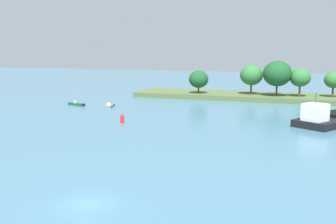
% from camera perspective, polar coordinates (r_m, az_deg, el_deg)
% --- Properties ---
extents(ground_plane, '(400.00, 400.00, 0.00)m').
position_cam_1_polar(ground_plane, '(33.59, -11.83, -13.16)').
color(ground_plane, teal).
extents(treeline_island, '(98.63, 15.12, 10.01)m').
position_cam_1_polar(treeline_island, '(101.97, 20.14, 2.74)').
color(treeline_island, '#4C6038').
rests_on(treeline_island, ground).
extents(small_motorboat, '(2.94, 5.43, 0.98)m').
position_cam_1_polar(small_motorboat, '(87.78, -8.60, 0.93)').
color(small_motorboat, slate).
rests_on(small_motorboat, ground).
extents(fishing_skiff, '(4.91, 2.53, 1.00)m').
position_cam_1_polar(fishing_skiff, '(91.73, -13.32, 1.14)').
color(fishing_skiff, '#19472D').
rests_on(fishing_skiff, ground).
extents(channel_buoy_red, '(0.70, 0.70, 1.90)m').
position_cam_1_polar(channel_buoy_red, '(68.09, -6.77, -0.93)').
color(channel_buoy_red, red).
rests_on(channel_buoy_red, ground).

